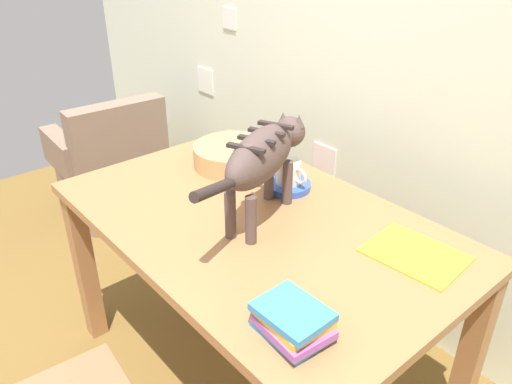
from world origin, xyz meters
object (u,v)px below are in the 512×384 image
(dining_table, at_px, (256,239))
(wicker_armchair, at_px, (111,175))
(wicker_basket, at_px, (234,155))
(magazine, at_px, (415,254))
(saucer_bowl, at_px, (289,186))
(coffee_mug, at_px, (290,172))
(cat, at_px, (264,156))
(book_stack, at_px, (293,321))

(dining_table, relative_size, wicker_armchair, 1.79)
(dining_table, bearing_deg, wicker_armchair, 174.14)
(wicker_basket, distance_m, wicker_armchair, 1.27)
(magazine, bearing_deg, saucer_bowl, 175.09)
(coffee_mug, height_order, magazine, coffee_mug)
(saucer_bowl, distance_m, wicker_armchair, 1.54)
(cat, bearing_deg, magazine, -0.47)
(saucer_bowl, xyz_separation_m, wicker_basket, (-0.30, -0.03, 0.03))
(saucer_bowl, height_order, coffee_mug, coffee_mug)
(book_stack, bearing_deg, saucer_bowl, 136.88)
(cat, distance_m, saucer_bowl, 0.30)
(cat, xyz_separation_m, coffee_mug, (-0.08, 0.20, -0.15))
(magazine, bearing_deg, wicker_armchair, 177.31)
(dining_table, distance_m, saucer_bowl, 0.26)
(cat, height_order, magazine, cat)
(magazine, relative_size, book_stack, 1.44)
(cat, bearing_deg, wicker_basket, 133.29)
(cat, relative_size, wicker_basket, 1.95)
(coffee_mug, distance_m, book_stack, 0.75)
(cat, distance_m, book_stack, 0.59)
(dining_table, relative_size, wicker_basket, 4.30)
(cat, relative_size, saucer_bowl, 3.73)
(cat, height_order, wicker_basket, cat)
(saucer_bowl, bearing_deg, cat, -67.26)
(dining_table, height_order, wicker_basket, wicker_basket)
(cat, xyz_separation_m, book_stack, (0.46, -0.32, -0.18))
(dining_table, distance_m, book_stack, 0.56)
(wicker_basket, bearing_deg, magazine, 1.62)
(cat, height_order, book_stack, cat)
(cat, distance_m, coffee_mug, 0.26)
(dining_table, height_order, saucer_bowl, saucer_bowl)
(book_stack, bearing_deg, wicker_armchair, 167.58)
(saucer_bowl, bearing_deg, wicker_basket, -174.86)
(saucer_bowl, relative_size, wicker_armchair, 0.22)
(dining_table, xyz_separation_m, book_stack, (0.47, -0.28, 0.13))
(dining_table, relative_size, book_stack, 7.26)
(coffee_mug, bearing_deg, cat, -68.10)
(saucer_bowl, relative_size, book_stack, 0.88)
(coffee_mug, relative_size, magazine, 0.48)
(saucer_bowl, distance_m, coffee_mug, 0.06)
(magazine, relative_size, wicker_armchair, 0.36)
(dining_table, relative_size, magazine, 5.03)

